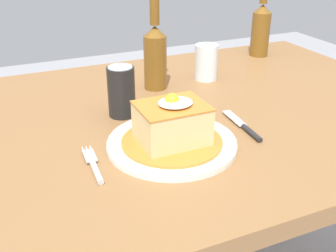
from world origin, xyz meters
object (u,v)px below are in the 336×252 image
object	(u,v)px
fork	(94,166)
drinking_glass	(206,65)
beer_bottle_amber	(261,27)
soda_can	(121,91)
main_plate	(172,143)
beer_bottle_amber_far	(155,54)
knife	(246,128)

from	to	relation	value
fork	drinking_glass	size ratio (longest dim) A/B	1.35
beer_bottle_amber	drinking_glass	bearing A→B (deg)	-153.80
soda_can	drinking_glass	bearing A→B (deg)	25.31
beer_bottle_amber	main_plate	bearing A→B (deg)	-138.94
soda_can	beer_bottle_amber_far	bearing A→B (deg)	43.84
main_plate	soda_can	bearing A→B (deg)	102.51
drinking_glass	knife	bearing A→B (deg)	-103.56
main_plate	soda_can	world-z (taller)	soda_can
main_plate	beer_bottle_amber	distance (m)	0.75
fork	soda_can	size ratio (longest dim) A/B	1.14
main_plate	drinking_glass	size ratio (longest dim) A/B	2.61
fork	drinking_glass	world-z (taller)	drinking_glass
knife	drinking_glass	distance (m)	0.36
main_plate	fork	distance (m)	0.17
beer_bottle_amber	beer_bottle_amber_far	xyz separation A→B (m)	(-0.46, -0.15, 0.00)
main_plate	beer_bottle_amber_far	distance (m)	0.36
beer_bottle_amber	soda_can	bearing A→B (deg)	-154.26
fork	beer_bottle_amber_far	size ratio (longest dim) A/B	0.53
knife	drinking_glass	world-z (taller)	drinking_glass
knife	beer_bottle_amber	size ratio (longest dim) A/B	0.62
soda_can	beer_bottle_amber_far	xyz separation A→B (m)	(0.15, 0.14, 0.04)
knife	fork	bearing A→B (deg)	-176.85
soda_can	beer_bottle_amber	bearing A→B (deg)	25.74
beer_bottle_amber	beer_bottle_amber_far	bearing A→B (deg)	-161.73
soda_can	beer_bottle_amber_far	size ratio (longest dim) A/B	0.47
main_plate	beer_bottle_amber	bearing A→B (deg)	41.06
beer_bottle_amber	beer_bottle_amber_far	size ratio (longest dim) A/B	1.00
knife	drinking_glass	size ratio (longest dim) A/B	1.58
drinking_glass	beer_bottle_amber	bearing A→B (deg)	26.20
main_plate	fork	bearing A→B (deg)	-173.26
knife	soda_can	size ratio (longest dim) A/B	1.34
fork	beer_bottle_amber_far	bearing A→B (deg)	52.44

